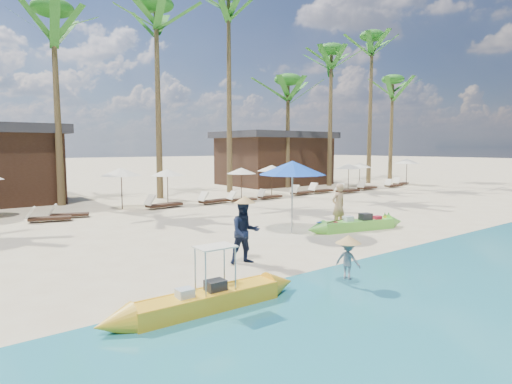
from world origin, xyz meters
TOP-DOWN VIEW (x-y plane):
  - ground at (0.00, 0.00)m, footprint 240.00×240.00m
  - wet_sand_strip at (0.00, -5.00)m, footprint 240.00×4.50m
  - green_canoe at (3.66, 0.29)m, footprint 4.71×1.37m
  - yellow_canoe at (-4.82, -3.08)m, footprint 4.66×0.69m
  - tourist at (3.43, 1.02)m, footprint 0.65×0.45m
  - vendor_green at (-2.33, -0.87)m, footprint 0.96×0.84m
  - vendor_yellow at (-1.66, -3.80)m, footprint 0.47×0.63m
  - blue_umbrella at (1.36, 1.35)m, footprint 2.41×2.41m
  - lounger_4_right at (-5.11, 9.21)m, footprint 1.77×0.98m
  - resort_parasol_5 at (-1.33, 10.89)m, footprint 2.00×2.00m
  - lounger_5_left at (-4.20, 9.75)m, footprint 1.70×1.02m
  - resort_parasol_6 at (1.42, 11.45)m, footprint 1.84×1.84m
  - lounger_6_left at (0.35, 9.95)m, footprint 2.00×0.81m
  - lounger_6_right at (3.28, 9.84)m, footprint 1.89×0.71m
  - resort_parasol_7 at (6.01, 10.98)m, footprint 1.79×1.79m
  - lounger_7_left at (4.90, 9.49)m, footprint 1.73×0.64m
  - lounger_7_right at (7.06, 9.67)m, footprint 1.65×0.57m
  - resort_parasol_8 at (8.43, 11.04)m, footprint 1.88×1.88m
  - lounger_8_left at (10.02, 10.05)m, footprint 1.86×0.77m
  - resort_parasol_9 at (15.03, 10.41)m, footprint 1.85×1.85m
  - lounger_9_left at (11.78, 10.08)m, footprint 1.92×0.63m
  - lounger_9_right at (13.27, 9.06)m, footprint 1.86×0.63m
  - resort_parasol_10 at (17.45, 11.36)m, footprint 1.83×1.83m
  - lounger_10_left at (16.11, 9.64)m, footprint 1.87×0.72m
  - lounger_10_right at (19.24, 9.62)m, footprint 1.74×0.58m
  - resort_parasol_11 at (22.31, 10.47)m, footprint 2.09×2.09m
  - lounger_11_left at (21.32, 10.37)m, footprint 1.80×0.73m
  - palm_3 at (-3.36, 14.27)m, footprint 2.08×2.08m
  - palm_4 at (2.15, 14.01)m, footprint 2.08×2.08m
  - palm_5 at (7.45, 14.38)m, footprint 2.08×2.08m
  - palm_6 at (12.84, 14.52)m, footprint 2.08×2.08m
  - palm_7 at (16.57, 13.68)m, footprint 2.08×2.08m
  - palm_8 at (21.07, 13.33)m, footprint 2.08×2.08m
  - palm_9 at (26.21, 14.81)m, footprint 2.08×2.08m
  - pavilion_east at (14.00, 17.50)m, footprint 8.80×6.60m

SIDE VIEW (x-z plane):
  - ground at x=0.00m, z-range 0.00..0.00m
  - wet_sand_strip at x=0.00m, z-range 0.00..0.01m
  - lounger_5_left at x=-4.20m, z-range -0.09..0.46m
  - lounger_7_right at x=7.06m, z-range -0.09..0.46m
  - lounger_4_right at x=-5.11m, z-range -0.10..0.48m
  - lounger_7_left at x=4.90m, z-range -0.10..0.48m
  - lounger_10_right at x=19.24m, z-range -0.10..0.49m
  - yellow_canoe at x=-4.82m, z-range -0.41..0.80m
  - lounger_11_left at x=21.32m, z-range -0.10..0.50m
  - green_canoe at x=3.66m, z-range -0.10..0.51m
  - lounger_8_left at x=10.02m, z-range -0.10..0.51m
  - lounger_10_left at x=16.11m, z-range -0.10..0.52m
  - lounger_9_right at x=13.27m, z-range -0.10..0.52m
  - lounger_6_right at x=3.28m, z-range -0.10..0.53m
  - lounger_9_left at x=11.78m, z-range -0.11..0.54m
  - lounger_6_left at x=0.35m, z-range -0.11..0.55m
  - vendor_yellow at x=-1.66m, z-range 0.18..1.04m
  - vendor_green at x=-2.33m, z-range 0.00..1.68m
  - tourist at x=3.43m, z-range 0.00..1.70m
  - resort_parasol_7 at x=6.01m, z-range 0.74..2.58m
  - resort_parasol_10 at x=17.45m, z-range 0.76..2.64m
  - resort_parasol_6 at x=1.42m, z-range 0.76..2.66m
  - resort_parasol_9 at x=15.03m, z-range 0.77..2.68m
  - resort_parasol_8 at x=8.43m, z-range 0.78..2.72m
  - resort_parasol_5 at x=-1.33m, z-range 0.83..2.89m
  - resort_parasol_11 at x=22.31m, z-range 0.86..3.01m
  - pavilion_east at x=14.00m, z-range 0.05..4.35m
  - blue_umbrella at x=1.36m, z-range 1.05..3.64m
  - palm_6 at x=12.84m, z-range 2.79..11.31m
  - palm_9 at x=26.21m, z-range 3.14..12.97m
  - palm_3 at x=-3.36m, z-range 3.32..13.83m
  - palm_7 at x=16.57m, z-range 3.46..14.53m
  - palm_4 at x=2.15m, z-range 3.60..15.30m
  - palm_8 at x=21.07m, z-range 3.83..16.53m
  - palm_5 at x=7.45m, z-range 4.02..17.62m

